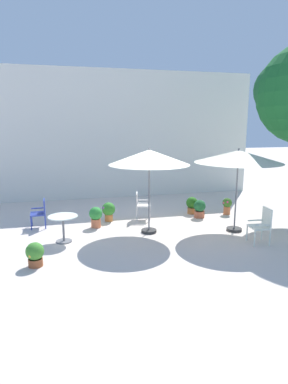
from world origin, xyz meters
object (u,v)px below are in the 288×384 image
at_px(cafe_table_0, 63,224).
at_px(potted_plant_0, 200,208).
at_px(patio_umbrella_1, 238,157).
at_px(potted_plant_1, 109,210).
at_px(potted_plant_5, 192,205).
at_px(patio_chair_0, 262,224).
at_px(potted_plant_2, 227,205).
at_px(patio_umbrella_0, 149,158).
at_px(patio_chair_2, 141,203).
at_px(patio_chair_1, 41,211).
at_px(potted_plant_3, 35,254).
at_px(potted_plant_4, 96,216).

distance_m(cafe_table_0, potted_plant_0, 4.62).
height_order(patio_umbrella_1, potted_plant_1, patio_umbrella_1).
bearing_deg(cafe_table_0, potted_plant_5, 22.26).
xyz_separation_m(cafe_table_0, patio_chair_0, (5.04, -1.36, 0.04)).
relative_size(patio_umbrella_1, potted_plant_2, 4.28).
xyz_separation_m(patio_umbrella_0, patio_chair_2, (0.09, 1.36, -1.63)).
height_order(patio_chair_2, potted_plant_0, patio_chair_2).
bearing_deg(potted_plant_5, patio_umbrella_1, -76.41).
xyz_separation_m(potted_plant_0, potted_plant_2, (1.08, 0.12, 0.02)).
distance_m(cafe_table_0, potted_plant_5, 4.73).
bearing_deg(patio_chair_1, potted_plant_3, -89.22).
bearing_deg(patio_umbrella_1, potted_plant_4, 161.51).
bearing_deg(potted_plant_3, patio_umbrella_0, 28.09).
distance_m(potted_plant_1, potted_plant_3, 3.64).
relative_size(patio_chair_1, potted_plant_5, 1.44).
relative_size(cafe_table_0, potted_plant_3, 1.42).
distance_m(patio_umbrella_1, patio_chair_0, 1.97).
relative_size(patio_umbrella_0, potted_plant_1, 3.99).
distance_m(patio_umbrella_0, potted_plant_2, 3.81).
bearing_deg(patio_chair_1, potted_plant_0, -2.05).
bearing_deg(patio_umbrella_0, patio_umbrella_1, -10.68).
relative_size(patio_chair_0, potted_plant_2, 1.64).
relative_size(patio_umbrella_0, cafe_table_0, 3.17).
height_order(cafe_table_0, potted_plant_5, cafe_table_0).
bearing_deg(patio_umbrella_1, cafe_table_0, 176.90).
height_order(potted_plant_0, potted_plant_5, potted_plant_0).
height_order(patio_chair_1, potted_plant_0, patio_chair_1).
relative_size(patio_chair_0, potted_plant_3, 1.74).
xyz_separation_m(patio_umbrella_0, cafe_table_0, (-2.40, -0.20, -1.66)).
xyz_separation_m(patio_chair_1, potted_plant_2, (6.17, -0.06, -0.16)).
relative_size(patio_chair_1, potted_plant_3, 1.57).
xyz_separation_m(patio_umbrella_1, potted_plant_0, (-0.43, 1.55, -1.85)).
xyz_separation_m(cafe_table_0, patio_chair_2, (2.48, 1.56, 0.03)).
distance_m(patio_umbrella_0, potted_plant_3, 3.90).
relative_size(patio_umbrella_1, potted_plant_3, 4.52).
distance_m(patio_umbrella_1, potted_plant_2, 2.56).
relative_size(potted_plant_1, potted_plant_3, 1.13).
xyz_separation_m(patio_chair_0, potted_plant_5, (-0.67, 3.15, -0.21)).
distance_m(patio_umbrella_1, potted_plant_5, 2.81).
relative_size(patio_umbrella_1, potted_plant_5, 4.15).
relative_size(patio_chair_2, potted_plant_1, 1.44).
xyz_separation_m(patio_umbrella_0, potted_plant_1, (-0.98, 1.40, -1.81)).
distance_m(patio_umbrella_1, potted_plant_1, 4.32).
bearing_deg(potted_plant_4, patio_umbrella_1, -18.49).
bearing_deg(potted_plant_0, potted_plant_3, -151.98).
bearing_deg(potted_plant_1, potted_plant_3, -124.10).
bearing_deg(potted_plant_2, potted_plant_0, -173.55).
distance_m(patio_umbrella_1, patio_chair_2, 3.42).
distance_m(cafe_table_0, patio_chair_0, 5.22).
bearing_deg(potted_plant_3, patio_chair_0, 0.52).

